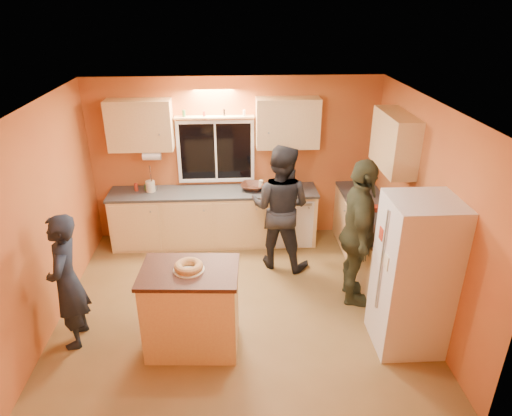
{
  "coord_description": "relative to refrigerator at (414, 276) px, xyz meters",
  "views": [
    {
      "loc": [
        -0.06,
        -4.87,
        3.67
      ],
      "look_at": [
        0.24,
        0.4,
        1.2
      ],
      "focal_mm": 32.0,
      "sensor_mm": 36.0,
      "label": 1
    }
  ],
  "objects": [
    {
      "name": "person_center",
      "position": [
        -1.27,
        1.78,
        0.02
      ],
      "size": [
        1.1,
        1.0,
        1.85
      ],
      "primitive_type": "imported",
      "rotation": [
        0.0,
        0.0,
        2.73
      ],
      "color": "black",
      "rests_on": "ground"
    },
    {
      "name": "refrigerator",
      "position": [
        0.0,
        0.0,
        0.0
      ],
      "size": [
        0.72,
        0.7,
        1.8
      ],
      "primitive_type": "cube",
      "color": "silver",
      "rests_on": "ground"
    },
    {
      "name": "person_left",
      "position": [
        -3.79,
        0.24,
        -0.1
      ],
      "size": [
        0.42,
        0.61,
        1.61
      ],
      "primitive_type": "imported",
      "rotation": [
        0.0,
        0.0,
        -1.5
      ],
      "color": "black",
      "rests_on": "ground"
    },
    {
      "name": "island",
      "position": [
        -2.43,
        0.07,
        -0.39
      ],
      "size": [
        1.09,
        0.78,
        1.01
      ],
      "rotation": [
        0.0,
        0.0,
        -0.06
      ],
      "color": "tan",
      "rests_on": "ground"
    },
    {
      "name": "red_box",
      "position": [
        0.06,
        1.66,
        0.04
      ],
      "size": [
        0.18,
        0.15,
        0.07
      ],
      "primitive_type": "cube",
      "rotation": [
        0.0,
        0.0,
        -0.18
      ],
      "color": "#A02C18",
      "rests_on": "right_counter"
    },
    {
      "name": "utensil_crock",
      "position": [
        -3.21,
        2.54,
        0.09
      ],
      "size": [
        0.14,
        0.14,
        0.17
      ],
      "primitive_type": "cylinder",
      "color": "beige",
      "rests_on": "back_counter"
    },
    {
      "name": "right_counter",
      "position": [
        0.06,
        1.3,
        -0.45
      ],
      "size": [
        0.62,
        1.84,
        0.9
      ],
      "color": "tan",
      "rests_on": "ground"
    },
    {
      "name": "person_right",
      "position": [
        -0.39,
        0.85,
        0.07
      ],
      "size": [
        0.64,
        1.2,
        1.94
      ],
      "primitive_type": "imported",
      "rotation": [
        0.0,
        0.0,
        1.42
      ],
      "color": "#313522",
      "rests_on": "ground"
    },
    {
      "name": "potted_plant",
      "position": [
        0.05,
        1.16,
        0.14
      ],
      "size": [
        0.25,
        0.22,
        0.28
      ],
      "primitive_type": "imported",
      "rotation": [
        0.0,
        0.0,
        -0.03
      ],
      "color": "gray",
      "rests_on": "right_counter"
    },
    {
      "name": "mixing_bowl",
      "position": [
        -1.63,
        2.54,
        0.04
      ],
      "size": [
        0.43,
        0.43,
        0.09
      ],
      "primitive_type": "imported",
      "rotation": [
        0.0,
        0.0,
        -0.2
      ],
      "color": "black",
      "rests_on": "back_counter"
    },
    {
      "name": "back_counter",
      "position": [
        -1.88,
        2.5,
        -0.45
      ],
      "size": [
        4.23,
        0.62,
        0.9
      ],
      "color": "tan",
      "rests_on": "ground"
    },
    {
      "name": "bundt_pastry",
      "position": [
        -2.43,
        0.07,
        0.16
      ],
      "size": [
        0.31,
        0.31,
        0.09
      ],
      "primitive_type": "torus",
      "color": "#AF8C48",
      "rests_on": "island"
    },
    {
      "name": "ground",
      "position": [
        -1.89,
        0.8,
        -0.9
      ],
      "size": [
        4.5,
        4.5,
        0.0
      ],
      "primitive_type": "plane",
      "color": "brown",
      "rests_on": "ground"
    },
    {
      "name": "room_shell",
      "position": [
        -1.77,
        1.21,
        0.72
      ],
      "size": [
        4.54,
        4.04,
        2.61
      ],
      "color": "#C16D31",
      "rests_on": "ground"
    }
  ]
}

